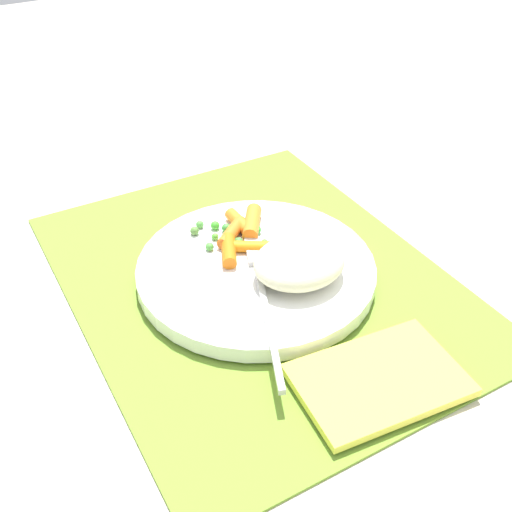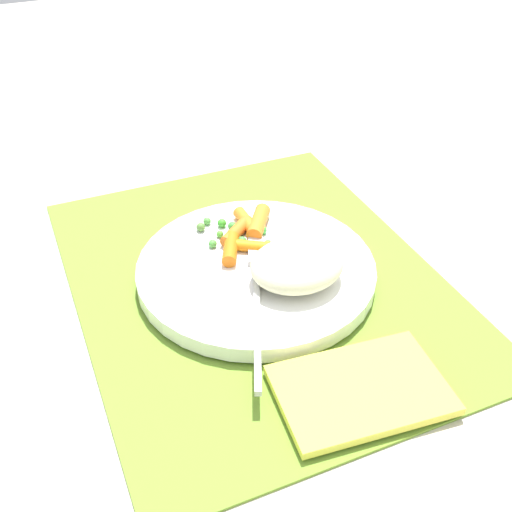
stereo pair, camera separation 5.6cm
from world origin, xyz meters
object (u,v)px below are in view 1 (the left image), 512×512
Objects in this scene: plate at (256,270)px; fork at (262,289)px; rice_mound at (299,262)px; napkin at (379,380)px; carrot_portion at (241,233)px.

fork is at bearing 157.50° from plate.
fork is (-0.00, 0.04, -0.02)m from rice_mound.
rice_mound is (-0.04, -0.03, 0.03)m from plate.
fork is (-0.04, 0.02, 0.01)m from plate.
napkin is at bearing -173.68° from plate.
napkin is (-0.18, -0.02, -0.00)m from plate.
carrot_portion is at bearing -9.26° from plate.
fork is at bearing 15.11° from napkin.
rice_mound is 1.09× the size of carrot_portion.
plate is 1.21× the size of fork.
plate is 0.18m from napkin.
fork is at bearing 92.58° from rice_mound.
plate is 0.05m from rice_mound.
plate is at bearing 170.74° from carrot_portion.
fork is 0.14m from napkin.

